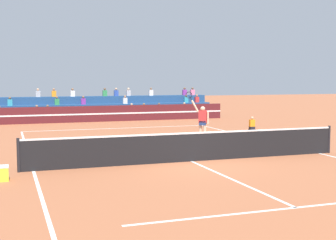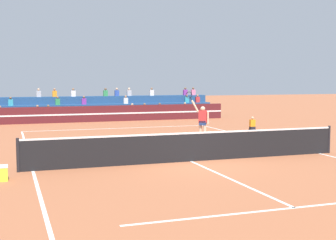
% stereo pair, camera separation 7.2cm
% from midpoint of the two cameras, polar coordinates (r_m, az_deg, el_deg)
% --- Properties ---
extents(ground_plane, '(120.00, 120.00, 0.00)m').
position_cam_midpoint_polar(ground_plane, '(16.95, 2.96, -5.07)').
color(ground_plane, '#AD603D').
extents(court_lines, '(11.10, 23.90, 0.01)m').
position_cam_midpoint_polar(court_lines, '(16.95, 2.96, -5.05)').
color(court_lines, white).
rests_on(court_lines, ground).
extents(tennis_net, '(12.00, 0.10, 1.10)m').
position_cam_midpoint_polar(tennis_net, '(16.87, 2.97, -3.25)').
color(tennis_net, black).
rests_on(tennis_net, ground).
extents(sponsor_banner_wall, '(18.00, 0.26, 1.10)m').
position_cam_midpoint_polar(sponsor_banner_wall, '(32.76, -7.93, 0.77)').
color(sponsor_banner_wall, '#51191E').
rests_on(sponsor_banner_wall, ground).
extents(bleacher_stand, '(17.91, 2.85, 2.28)m').
position_cam_midpoint_polar(bleacher_stand, '(35.24, -8.71, 1.23)').
color(bleacher_stand, navy).
rests_on(bleacher_stand, ground).
extents(ball_kid_courtside, '(0.30, 0.36, 0.84)m').
position_cam_midpoint_polar(ball_kid_courtside, '(26.89, 10.32, -0.67)').
color(ball_kid_courtside, black).
rests_on(ball_kid_courtside, ground).
extents(tennis_player, '(0.97, 0.74, 2.44)m').
position_cam_midpoint_polar(tennis_player, '(21.60, 4.28, -0.24)').
color(tennis_player, beige).
rests_on(tennis_player, ground).
extents(tennis_ball, '(0.07, 0.07, 0.07)m').
position_cam_midpoint_polar(tennis_ball, '(16.99, -9.15, -4.99)').
color(tennis_ball, '#C6DB33').
rests_on(tennis_ball, ground).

